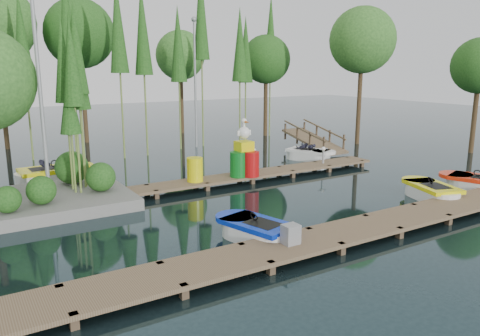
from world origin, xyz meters
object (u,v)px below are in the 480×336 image
boat_red (479,185)px  boat_blue (256,231)px  boat_yellow_far (53,175)px  drum_cluster (245,159)px  yellow_barrel (195,170)px  island (11,112)px  utility_cabinet (291,234)px

boat_red → boat_blue: bearing=159.9°
boat_yellow_far → drum_cluster: 7.74m
boat_yellow_far → yellow_barrel: (4.46, -3.80, 0.44)m
island → drum_cluster: (8.18, -0.95, -2.21)m
boat_blue → utility_cabinet: utility_cabinet is taller
utility_cabinet → yellow_barrel: (0.84, 7.00, 0.21)m
island → yellow_barrel: (6.02, -0.79, -2.43)m
island → boat_yellow_far: 4.44m
boat_yellow_far → yellow_barrel: boat_yellow_far is taller
boat_red → island: bearing=136.9°
utility_cabinet → yellow_barrel: 7.05m
boat_red → boat_yellow_far: bearing=125.0°
boat_blue → boat_yellow_far: size_ratio=0.88×
boat_yellow_far → island: bearing=-100.4°
boat_red → yellow_barrel: bearing=127.4°
boat_yellow_far → drum_cluster: size_ratio=1.35×
boat_blue → yellow_barrel: size_ratio=2.96×
island → utility_cabinet: (5.18, -7.79, -2.64)m
island → boat_red: (14.84, -6.72, -2.92)m
utility_cabinet → yellow_barrel: yellow_barrel is taller
yellow_barrel → drum_cluster: size_ratio=0.40×
boat_blue → utility_cabinet: bearing=-98.1°
boat_red → yellow_barrel: size_ratio=3.25×
boat_blue → boat_red: boat_red is taller
island → boat_yellow_far: bearing=62.5°
island → utility_cabinet: bearing=-56.4°
boat_blue → boat_red: 9.81m
utility_cabinet → drum_cluster: bearing=66.3°
island → boat_red: size_ratio=2.27×
yellow_barrel → boat_red: bearing=-33.9°
utility_cabinet → island: bearing=123.6°
boat_red → utility_cabinet: boat_red is taller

